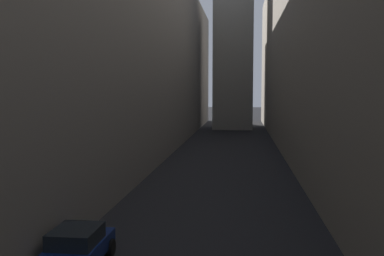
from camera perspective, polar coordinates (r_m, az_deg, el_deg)
The scene contains 4 objects.
ground_plane at distance 38.68m, azimuth 4.06°, elevation -4.75°, with size 264.00×264.00×0.00m, color black.
building_block_left at distance 42.61m, azimuth -12.83°, elevation 10.04°, with size 13.69×108.00×20.77m, color slate.
building_block_right at distance 41.49m, azimuth 19.64°, elevation 11.64°, with size 10.55×108.00×23.10m, color gray.
parked_car_left_far at distance 17.25m, azimuth -14.45°, elevation -14.48°, with size 1.94×4.05×1.49m.
Camera 1 is at (1.48, 9.89, 6.44)m, focal length 42.06 mm.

